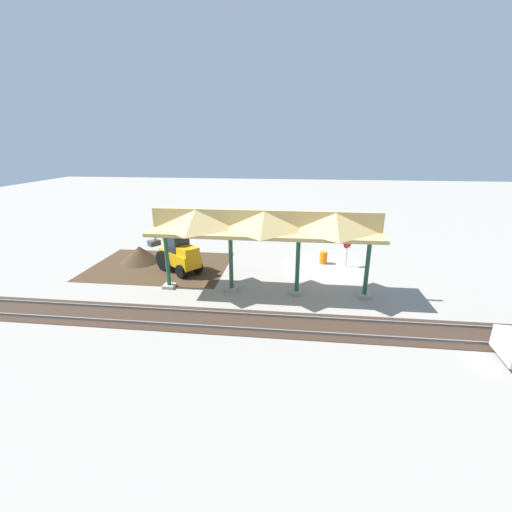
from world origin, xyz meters
TOP-DOWN VIEW (x-y plane):
  - ground_plane at (0.00, 0.00)m, footprint 120.00×120.00m
  - dirt_work_zone at (11.70, 1.01)m, footprint 9.58×7.00m
  - platform_canopy at (3.89, 4.58)m, footprint 12.77×3.20m
  - rail_tracks at (0.00, 8.27)m, footprint 60.00×2.58m
  - stop_sign at (-1.52, -0.50)m, footprint 0.62×0.49m
  - backhoe at (10.02, 1.69)m, footprint 4.80×4.12m
  - dirt_mound at (13.49, 0.24)m, footprint 5.75×5.75m
  - traffic_barrel at (0.04, -0.95)m, footprint 0.56×0.56m

SIDE VIEW (x-z plane):
  - ground_plane at x=0.00m, z-range 0.00..0.00m
  - dirt_mound at x=13.49m, z-range -1.19..1.19m
  - dirt_work_zone at x=11.70m, z-range 0.00..0.01m
  - rail_tracks at x=0.00m, z-range -0.05..0.10m
  - traffic_barrel at x=0.04m, z-range 0.00..0.90m
  - backhoe at x=10.02m, z-range -0.15..2.67m
  - stop_sign at x=-1.52m, z-range 0.45..2.55m
  - platform_canopy at x=3.89m, z-range 1.71..6.61m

